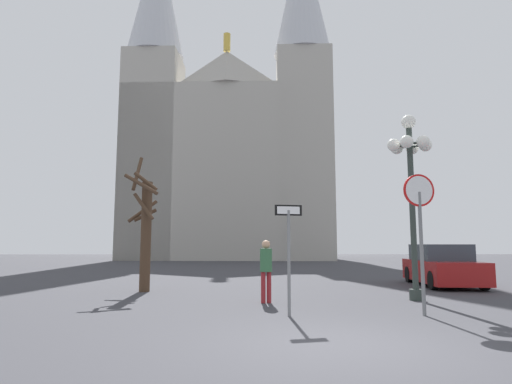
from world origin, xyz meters
TOP-DOWN VIEW (x-y plane):
  - ground_plane at (0.00, 0.00)m, footprint 120.00×120.00m
  - cathedral at (-3.43, 38.83)m, footprint 21.49×14.96m
  - stop_sign at (2.30, 2.74)m, footprint 0.73×0.14m
  - one_way_arrow_sign at (-0.62, 2.70)m, footprint 0.61×0.16m
  - street_lamp at (3.11, 5.26)m, footprint 1.28×1.15m
  - bare_tree at (-4.90, 7.60)m, footprint 1.20×1.39m
  - parked_car_near_red at (5.71, 9.39)m, footprint 2.24×4.49m
  - pedestrian_walking at (-1.03, 4.81)m, footprint 0.32×0.32m

SIDE VIEW (x-z plane):
  - ground_plane at x=0.00m, z-range 0.00..0.00m
  - parked_car_near_red at x=5.71m, z-range -0.05..1.48m
  - pedestrian_walking at x=-1.03m, z-range 0.17..1.80m
  - one_way_arrow_sign at x=-0.62m, z-range 0.29..2.68m
  - bare_tree at x=-4.90m, z-range -0.20..4.31m
  - stop_sign at x=2.30m, z-range 0.59..3.68m
  - street_lamp at x=3.11m, z-range 1.03..6.27m
  - cathedral at x=-3.43m, z-range -6.28..29.54m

